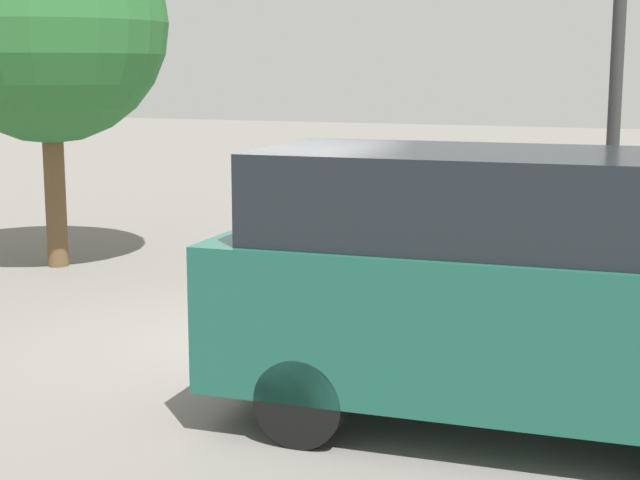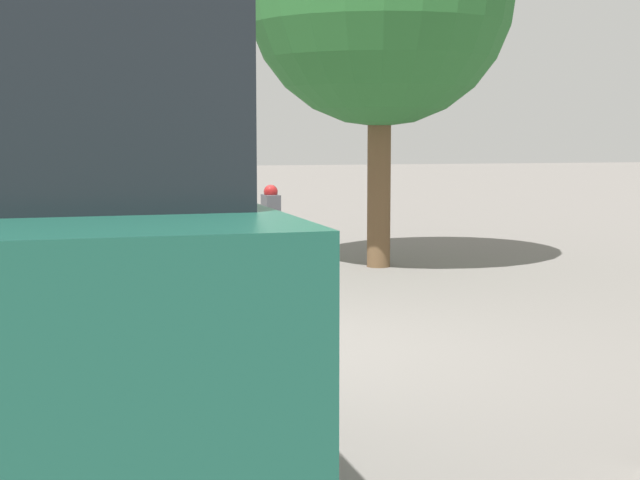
{
  "view_description": "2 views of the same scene",
  "coord_description": "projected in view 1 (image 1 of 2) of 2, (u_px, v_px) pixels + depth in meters",
  "views": [
    {
      "loc": [
        4.34,
        -9.1,
        2.9
      ],
      "look_at": [
        0.79,
        -0.37,
        1.24
      ],
      "focal_mm": 55.0,
      "sensor_mm": 36.0,
      "label": 1
    },
    {
      "loc": [
        7.55,
        -0.97,
        1.79
      ],
      "look_at": [
        0.76,
        0.6,
        1.0
      ],
      "focal_mm": 55.0,
      "sensor_mm": 36.0,
      "label": 2
    }
  ],
  "objects": [
    {
      "name": "street_tree",
      "position": [
        47.0,
        23.0,
        13.9
      ],
      "size": [
        3.43,
        3.43,
        5.24
      ],
      "color": "brown",
      "rests_on": "ground"
    },
    {
      "name": "lamp_post",
      "position": [
        611.0,
        179.0,
        10.77
      ],
      "size": [
        0.44,
        0.44,
        5.68
      ],
      "color": "beige",
      "rests_on": "ground"
    },
    {
      "name": "parking_meter_near",
      "position": [
        287.0,
        246.0,
        10.52
      ],
      "size": [
        0.21,
        0.13,
        1.36
      ],
      "rotation": [
        0.0,
        0.0,
        0.08
      ],
      "color": "#9E9EA3",
      "rests_on": "ground"
    },
    {
      "name": "ground_plane",
      "position": [
        264.0,
        344.0,
        10.42
      ],
      "size": [
        80.0,
        80.0,
        0.0
      ],
      "primitive_type": "plane",
      "color": "slate"
    },
    {
      "name": "parked_van",
      "position": [
        507.0,
        283.0,
        7.78
      ],
      "size": [
        4.82,
        2.25,
        2.25
      ],
      "rotation": [
        0.0,
        0.0,
        0.06
      ],
      "color": "#195142",
      "rests_on": "ground"
    }
  ]
}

